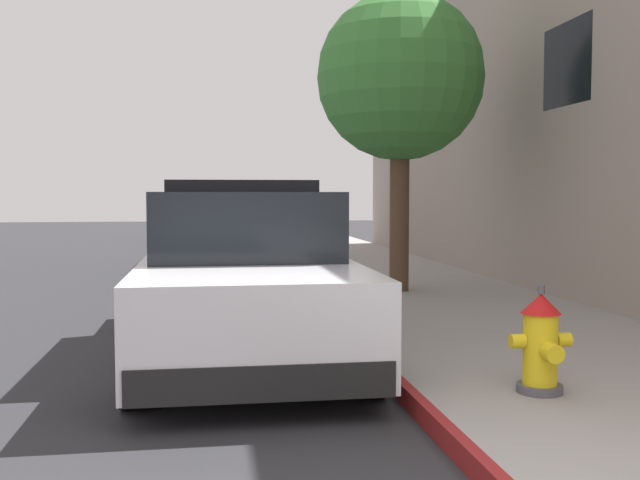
{
  "coord_description": "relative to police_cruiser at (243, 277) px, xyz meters",
  "views": [
    {
      "loc": [
        -1.47,
        -2.6,
        1.54
      ],
      "look_at": [
        -0.15,
        5.94,
        1.0
      ],
      "focal_mm": 41.08,
      "sensor_mm": 36.0,
      "label": 1
    }
  ],
  "objects": [
    {
      "name": "ground_plane",
      "position": [
        -3.27,
        5.52,
        -0.84
      ],
      "size": [
        33.12,
        60.0,
        0.2
      ],
      "primitive_type": "cube",
      "color": "#2B2B2D"
    },
    {
      "name": "sidewalk_pavement",
      "position": [
        2.73,
        5.52,
        -0.67
      ],
      "size": [
        3.22,
        60.0,
        0.15
      ],
      "primitive_type": "cube",
      "color": "gray",
      "rests_on": "ground"
    },
    {
      "name": "curb_painted_edge",
      "position": [
        1.09,
        5.52,
        -0.67
      ],
      "size": [
        0.08,
        60.0,
        0.15
      ],
      "primitive_type": "cube",
      "color": "maroon",
      "rests_on": "ground"
    },
    {
      "name": "police_cruiser",
      "position": [
        0.0,
        0.0,
        0.0
      ],
      "size": [
        1.94,
        4.84,
        1.68
      ],
      "color": "white",
      "rests_on": "ground"
    },
    {
      "name": "parked_car_silver_ahead",
      "position": [
        0.0,
        8.75,
        -0.0
      ],
      "size": [
        1.94,
        4.84,
        1.56
      ],
      "color": "navy",
      "rests_on": "ground"
    },
    {
      "name": "parked_car_dark_far",
      "position": [
        -0.13,
        18.15,
        -0.0
      ],
      "size": [
        1.94,
        4.84,
        1.56
      ],
      "color": "#B2B5BA",
      "rests_on": "ground"
    },
    {
      "name": "fire_hydrant",
      "position": [
        1.96,
        -2.32,
        -0.25
      ],
      "size": [
        0.44,
        0.4,
        0.76
      ],
      "color": "#4C4C51",
      "rests_on": "sidewalk_pavement"
    },
    {
      "name": "street_tree",
      "position": [
        2.39,
        3.14,
        2.45
      ],
      "size": [
        2.38,
        2.38,
        4.26
      ],
      "color": "brown",
      "rests_on": "sidewalk_pavement"
    }
  ]
}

